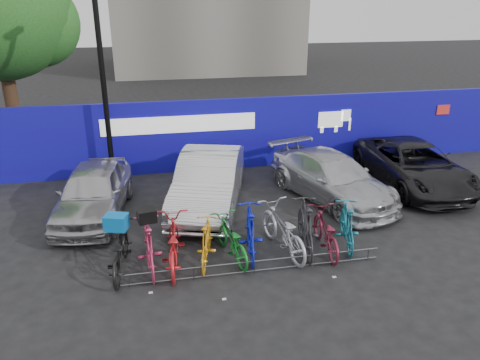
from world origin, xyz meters
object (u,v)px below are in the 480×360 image
object	(u,v)px
car_2	(332,178)
car_3	(414,165)
bike_6	(282,230)
bike_8	(325,232)
car_1	(209,181)
bike_1	(149,245)
bike_2	(172,243)
bike_rack	(255,266)
car_0	(93,192)
bike_9	(347,225)
bike_3	(206,242)
tree	(3,10)
bike_0	(119,251)
bike_5	(250,231)
bike_4	(231,239)
bike_7	(305,226)
lamppost	(103,78)

from	to	relation	value
car_2	car_3	size ratio (longest dim) A/B	0.93
bike_6	bike_8	xyz separation A→B (m)	(0.98, -0.15, -0.07)
car_1	bike_1	bearing A→B (deg)	-103.72
car_1	bike_2	world-z (taller)	car_1
bike_rack	bike_6	distance (m)	1.19
bike_8	car_0	bearing A→B (deg)	-25.10
car_3	bike_9	xyz separation A→B (m)	(-3.55, -3.15, -0.14)
bike_1	bike_3	xyz separation A→B (m)	(1.23, 0.01, -0.07)
car_1	bike_3	bearing A→B (deg)	-82.91
bike_6	bike_9	bearing A→B (deg)	167.60
tree	bike_rack	bearing A→B (deg)	-57.55
car_0	bike_9	xyz separation A→B (m)	(5.94, -2.88, -0.16)
car_0	bike_0	xyz separation A→B (m)	(0.76, -2.98, -0.18)
car_1	bike_3	world-z (taller)	car_1
bike_rack	bike_3	xyz separation A→B (m)	(-0.94, 0.64, 0.34)
car_2	bike_0	distance (m)	6.49
bike_rack	bike_3	bearing A→B (deg)	145.91
bike_5	bike_8	size ratio (longest dim) A/B	1.04
car_2	bike_8	distance (m)	3.08
car_0	bike_1	distance (m)	3.29
car_2	bike_6	bearing A→B (deg)	-148.10
car_0	bike_6	bearing A→B (deg)	-25.37
bike_4	bike_7	distance (m)	1.75
bike_3	bike_6	xyz separation A→B (m)	(1.76, 0.13, 0.05)
bike_8	bike_0	bearing A→B (deg)	3.95
lamppost	bike_rack	xyz separation A→B (m)	(3.20, -6.00, -3.11)
bike_2	bike_4	size ratio (longest dim) A/B	1.15
car_2	bike_6	xyz separation A→B (m)	(-2.25, -2.65, -0.10)
bike_1	bike_8	distance (m)	3.98
bike_5	bike_6	bearing A→B (deg)	-174.37
bike_6	bike_9	xyz separation A→B (m)	(1.56, -0.03, -0.02)
bike_2	bike_6	xyz separation A→B (m)	(2.50, 0.12, 0.01)
bike_1	bike_6	xyz separation A→B (m)	(3.00, 0.14, -0.02)
bike_0	bike_4	xyz separation A→B (m)	(2.41, 0.10, -0.04)
car_2	bike_0	world-z (taller)	car_2
car_0	bike_0	world-z (taller)	car_0
tree	bike_7	size ratio (longest dim) A/B	3.92
car_2	bike_0	size ratio (longest dim) A/B	2.33
bike_6	car_2	bearing A→B (deg)	-141.55
car_0	bike_9	distance (m)	6.60
car_1	car_2	size ratio (longest dim) A/B	1.02
bike_rack	bike_5	bearing A→B (deg)	84.32
car_1	bike_5	bearing A→B (deg)	-62.80
car_0	bike_9	world-z (taller)	car_0
car_0	bike_1	bearing A→B (deg)	-57.50
bike_0	bike_6	size ratio (longest dim) A/B	0.92
bike_5	bike_7	world-z (taller)	bike_7
car_0	bike_5	bearing A→B (deg)	-30.01
bike_1	bike_7	world-z (taller)	bike_7
lamppost	car_3	distance (m)	9.73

